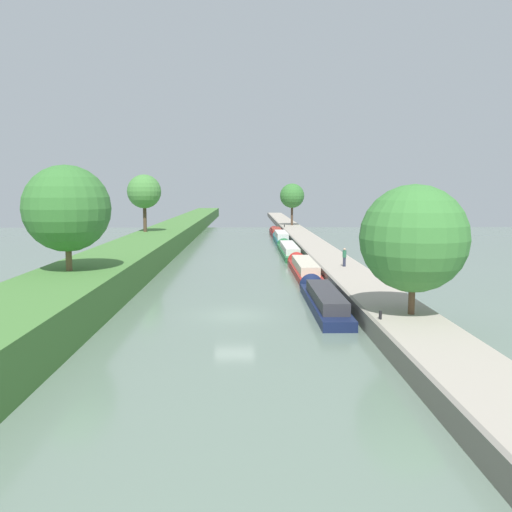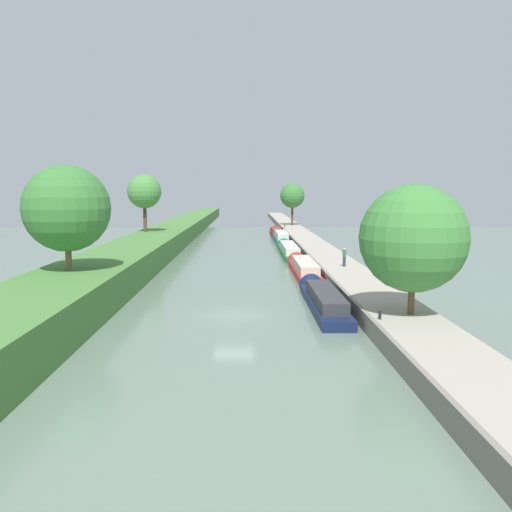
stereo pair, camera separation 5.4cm
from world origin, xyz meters
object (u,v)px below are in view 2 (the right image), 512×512
at_px(narrowboat_navy, 323,299).
at_px(narrowboat_teal, 281,238).
at_px(mooring_bollard_near, 380,315).
at_px(person_walking, 344,257).
at_px(narrowboat_maroon, 276,232).
at_px(narrowboat_green, 289,250).
at_px(mooring_bollard_far, 285,226).
at_px(narrowboat_red, 303,268).

xyz_separation_m(narrowboat_navy, narrowboat_teal, (0.07, 44.97, 0.14)).
height_order(narrowboat_navy, mooring_bollard_near, mooring_bollard_near).
bearing_deg(person_walking, narrowboat_navy, -106.89).
relative_size(narrowboat_teal, narrowboat_maroon, 1.22).
height_order(narrowboat_green, mooring_bollard_far, mooring_bollard_far).
xyz_separation_m(person_walking, mooring_bollard_near, (-1.70, -19.67, -0.65)).
bearing_deg(narrowboat_teal, narrowboat_navy, -90.09).
xyz_separation_m(narrowboat_red, mooring_bollard_near, (1.71, -22.04, 0.68)).
relative_size(narrowboat_red, narrowboat_green, 0.85).
xyz_separation_m(narrowboat_teal, mooring_bollard_far, (1.85, 18.20, 0.56)).
xyz_separation_m(mooring_bollard_near, mooring_bollard_far, (0.00, 70.91, 0.00)).
distance_m(narrowboat_green, person_walking, 18.22).
distance_m(narrowboat_navy, narrowboat_maroon, 58.34).
height_order(narrowboat_green, person_walking, person_walking).
height_order(narrowboat_teal, mooring_bollard_near, narrowboat_teal).
distance_m(narrowboat_navy, mooring_bollard_near, 8.00).
bearing_deg(narrowboat_teal, person_walking, -83.87).
height_order(narrowboat_maroon, mooring_bollard_far, mooring_bollard_far).
bearing_deg(mooring_bollard_far, narrowboat_navy, -91.74).
relative_size(person_walking, mooring_bollard_far, 3.69).
relative_size(narrowboat_red, narrowboat_maroon, 1.25).
distance_m(narrowboat_red, narrowboat_teal, 30.67).
bearing_deg(narrowboat_navy, person_walking, 73.11).
bearing_deg(mooring_bollard_near, narrowboat_maroon, 91.62).
bearing_deg(mooring_bollard_near, narrowboat_navy, 103.95).
bearing_deg(narrowboat_green, narrowboat_red, -89.32).
relative_size(narrowboat_maroon, person_walking, 6.73).
bearing_deg(mooring_bollard_near, narrowboat_green, 92.89).
relative_size(narrowboat_navy, narrowboat_teal, 0.97).
distance_m(narrowboat_red, person_walking, 4.36).
xyz_separation_m(narrowboat_green, mooring_bollard_near, (1.89, -37.48, 0.69)).
distance_m(narrowboat_green, narrowboat_teal, 15.23).
height_order(narrowboat_teal, person_walking, person_walking).
height_order(narrowboat_red, mooring_bollard_near, mooring_bollard_near).
bearing_deg(mooring_bollard_far, mooring_bollard_near, -90.00).
bearing_deg(mooring_bollard_far, narrowboat_maroon, -111.21).
xyz_separation_m(narrowboat_red, narrowboat_green, (-0.18, 15.45, -0.02)).
xyz_separation_m(narrowboat_maroon, mooring_bollard_near, (1.87, -66.08, 0.71)).
height_order(narrowboat_maroon, mooring_bollard_near, mooring_bollard_near).
distance_m(narrowboat_navy, person_walking, 12.54).
distance_m(narrowboat_green, mooring_bollard_near, 37.54).
distance_m(narrowboat_navy, mooring_bollard_far, 63.20).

